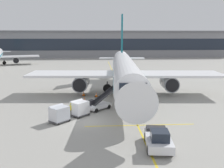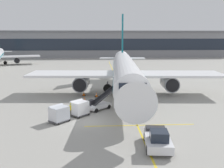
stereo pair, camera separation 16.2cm
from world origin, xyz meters
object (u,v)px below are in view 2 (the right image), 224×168
object	(u,v)px
ground_crew_by_carts	(86,107)
safety_cone_engine_keepout	(85,99)
parked_airplane	(125,71)
pushback_tug	(158,139)
ground_crew_by_loader	(71,109)
safety_cone_nose_mark	(96,95)
baggage_cart_lead	(79,108)
safety_cone_wingtip	(84,94)
belt_loader	(100,103)
baggage_cart_second	(59,113)

from	to	relation	value
ground_crew_by_carts	safety_cone_engine_keepout	distance (m)	6.44
parked_airplane	safety_cone_engine_keepout	size ratio (longest dim) A/B	58.88
parked_airplane	pushback_tug	size ratio (longest dim) A/B	9.16
pushback_tug	ground_crew_by_carts	size ratio (longest dim) A/B	2.64
ground_crew_by_loader	safety_cone_engine_keepout	size ratio (longest dim) A/B	2.44
ground_crew_by_carts	safety_cone_nose_mark	size ratio (longest dim) A/B	2.59
baggage_cart_lead	safety_cone_nose_mark	size ratio (longest dim) A/B	3.79
safety_cone_nose_mark	parked_airplane	bearing A→B (deg)	20.89
safety_cone_wingtip	safety_cone_nose_mark	world-z (taller)	safety_cone_wingtip
safety_cone_engine_keepout	safety_cone_wingtip	world-z (taller)	safety_cone_engine_keepout
safety_cone_nose_mark	ground_crew_by_loader	bearing A→B (deg)	-107.00
ground_crew_by_carts	belt_loader	bearing A→B (deg)	55.91
pushback_tug	safety_cone_engine_keepout	xyz separation A→B (m)	(-7.11, 15.96, -0.48)
parked_airplane	pushback_tug	world-z (taller)	parked_airplane
baggage_cart_second	safety_cone_nose_mark	distance (m)	12.38
parked_airplane	safety_cone_wingtip	size ratio (longest dim) A/B	61.21
ground_crew_by_loader	safety_cone_nose_mark	xyz separation A→B (m)	(3.01, 9.84, -0.67)
baggage_cart_second	ground_crew_by_carts	bearing A→B (deg)	37.76
safety_cone_engine_keepout	belt_loader	bearing A→B (deg)	-60.12
ground_crew_by_carts	safety_cone_engine_keepout	world-z (taller)	ground_crew_by_carts
pushback_tug	ground_crew_by_carts	bearing A→B (deg)	124.39
parked_airplane	safety_cone_engine_keepout	xyz separation A→B (m)	(-6.55, -4.78, -3.51)
pushback_tug	safety_cone_engine_keepout	size ratio (longest dim) A/B	6.43
ground_crew_by_loader	baggage_cart_lead	bearing A→B (deg)	18.51
pushback_tug	safety_cone_nose_mark	distance (m)	19.65
baggage_cart_second	ground_crew_by_carts	world-z (taller)	baggage_cart_second
parked_airplane	safety_cone_engine_keepout	distance (m)	8.83
parked_airplane	safety_cone_wingtip	distance (m)	7.78
ground_crew_by_loader	safety_cone_wingtip	size ratio (longest dim) A/B	2.53
baggage_cart_lead	safety_cone_nose_mark	bearing A→B (deg)	77.90
belt_loader	baggage_cart_second	bearing A→B (deg)	-134.21
belt_loader	safety_cone_engine_keepout	world-z (taller)	belt_loader
baggage_cart_second	ground_crew_by_loader	xyz separation A→B (m)	(1.17, 1.79, -0.00)
ground_crew_by_loader	parked_airplane	bearing A→B (deg)	56.22
baggage_cart_lead	safety_cone_nose_mark	distance (m)	9.76
safety_cone_engine_keepout	ground_crew_by_carts	bearing A→B (deg)	-85.01
safety_cone_nose_mark	belt_loader	bearing A→B (deg)	-85.92
belt_loader	ground_crew_by_loader	xyz separation A→B (m)	(-3.50, -3.00, 0.16)
baggage_cart_lead	ground_crew_by_loader	size ratio (longest dim) A/B	1.46
safety_cone_wingtip	safety_cone_engine_keepout	bearing A→B (deg)	-85.29
parked_airplane	safety_cone_wingtip	xyz separation A→B (m)	(-6.86, -1.01, -3.52)
ground_crew_by_carts	safety_cone_nose_mark	world-z (taller)	ground_crew_by_carts
ground_crew_by_loader	safety_cone_wingtip	distance (m)	10.73
parked_airplane	pushback_tug	xyz separation A→B (m)	(0.56, -20.73, -3.03)
ground_crew_by_loader	safety_cone_nose_mark	bearing A→B (deg)	73.00
pushback_tug	baggage_cart_lead	bearing A→B (deg)	128.28
pushback_tug	safety_cone_nose_mark	world-z (taller)	pushback_tug
baggage_cart_lead	safety_cone_engine_keepout	world-z (taller)	baggage_cart_lead
safety_cone_nose_mark	ground_crew_by_carts	bearing A→B (deg)	-97.30
ground_crew_by_carts	baggage_cart_lead	bearing A→B (deg)	-166.93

